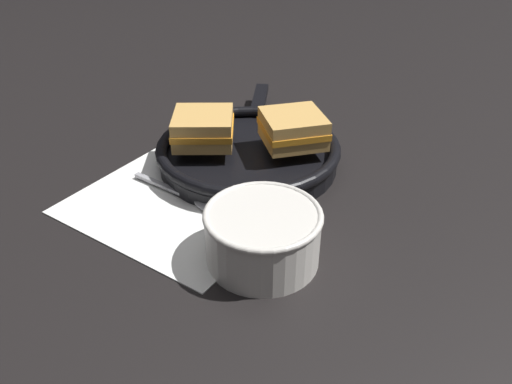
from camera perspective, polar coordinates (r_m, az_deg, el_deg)
ground_plane at (r=0.68m, az=-4.25°, el=-3.08°), size 4.00×4.00×0.00m
napkin at (r=0.72m, az=-8.90°, el=-1.28°), size 0.32×0.28×0.00m
soup_bowl at (r=0.59m, az=0.79°, el=-4.70°), size 0.14×0.14×0.07m
spoon at (r=0.71m, az=-6.69°, el=-0.96°), size 0.18×0.05×0.01m
skillet at (r=0.80m, az=-0.86°, el=4.54°), size 0.29×0.40×0.04m
sandwich_near_left at (r=0.78m, az=-6.05°, el=7.28°), size 0.12×0.12×0.05m
sandwich_near_right at (r=0.78m, az=4.26°, el=7.25°), size 0.13×0.13×0.05m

